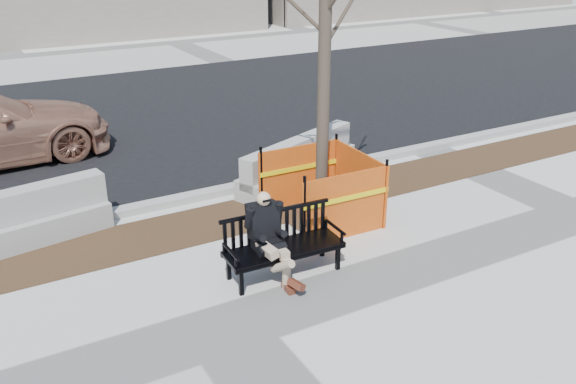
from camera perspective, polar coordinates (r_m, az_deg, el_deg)
name	(u,v)px	position (r m, az deg, el deg)	size (l,w,h in m)	color
ground	(224,328)	(7.17, -6.00, -12.52)	(120.00, 120.00, 0.00)	beige
mulch_strip	(152,236)	(9.28, -12.55, -4.04)	(40.00, 1.20, 0.02)	#47301C
asphalt_street	(67,128)	(14.95, -19.89, 5.67)	(60.00, 10.40, 0.01)	black
curb	(133,209)	(10.08, -14.23, -1.57)	(60.00, 0.25, 0.12)	#9E9B93
bench	(284,274)	(8.12, -0.38, -7.65)	(1.60, 0.57, 0.85)	black
seated_man	(268,276)	(8.08, -1.92, -7.87)	(0.50, 0.83, 1.16)	black
tree_fence	(321,219)	(9.59, 3.06, -2.57)	(2.21, 2.21, 5.52)	#FF5E19
jersey_barrier_left	(8,249)	(9.59, -24.66, -4.85)	(2.95, 0.59, 0.85)	#99968F
jersey_barrier_right	(299,181)	(11.05, 1.00, 1.07)	(2.80, 0.56, 0.80)	#A3A099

